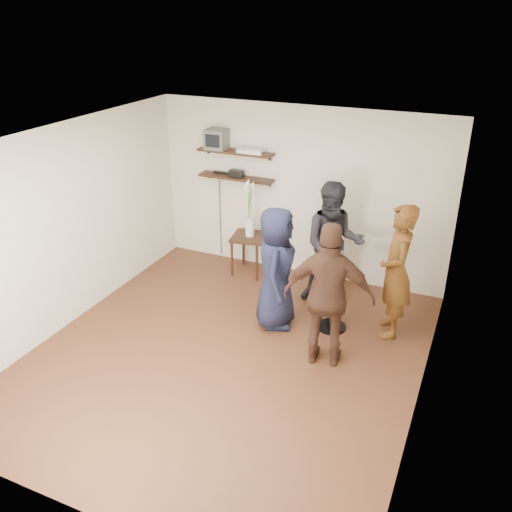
{
  "coord_description": "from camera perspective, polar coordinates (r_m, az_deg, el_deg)",
  "views": [
    {
      "loc": [
        2.54,
        -4.84,
        3.9
      ],
      "look_at": [
        0.21,
        0.4,
        1.2
      ],
      "focal_mm": 38.0,
      "sensor_mm": 36.0,
      "label": 1
    }
  ],
  "objects": [
    {
      "name": "side_table",
      "position": [
        8.38,
        -0.65,
        1.5
      ],
      "size": [
        0.61,
        0.61,
        0.63
      ],
      "rotation": [
        0.0,
        0.0,
        0.17
      ],
      "color": "black",
      "rests_on": "room"
    },
    {
      "name": "shelf_upper",
      "position": [
        8.29,
        -2.17,
        10.9
      ],
      "size": [
        1.2,
        0.25,
        0.04
      ],
      "primitive_type": "cube",
      "color": "black",
      "rests_on": "room"
    },
    {
      "name": "dvd_deck",
      "position": [
        8.17,
        -0.45,
        11.04
      ],
      "size": [
        0.4,
        0.24,
        0.06
      ],
      "primitive_type": "cube",
      "color": "silver",
      "rests_on": "shelf_upper"
    },
    {
      "name": "person_navy",
      "position": [
        6.91,
        2.13,
        -1.3
      ],
      "size": [
        0.71,
        0.9,
        1.63
      ],
      "primitive_type": "imported",
      "rotation": [
        0.0,
        0.0,
        1.83
      ],
      "color": "#161931",
      "rests_on": "room"
    },
    {
      "name": "drinks_table",
      "position": [
        6.98,
        8.2,
        -3.41
      ],
      "size": [
        0.5,
        0.5,
        0.91
      ],
      "color": "black",
      "rests_on": "room"
    },
    {
      "name": "person_plaid",
      "position": [
        6.91,
        14.53,
        -1.61
      ],
      "size": [
        0.58,
        0.73,
        1.75
      ],
      "primitive_type": "imported",
      "rotation": [
        0.0,
        0.0,
        -1.28
      ],
      "color": "#A91613",
      "rests_on": "room"
    },
    {
      "name": "crt_monitor",
      "position": [
        8.39,
        -4.12,
        12.2
      ],
      "size": [
        0.32,
        0.3,
        0.3
      ],
      "primitive_type": "cube",
      "color": "#59595B",
      "rests_on": "shelf_upper"
    },
    {
      "name": "vase_lilies",
      "position": [
        8.23,
        -0.68,
        4.05
      ],
      "size": [
        0.19,
        0.19,
        0.94
      ],
      "rotation": [
        0.0,
        0.0,
        0.17
      ],
      "color": "silver",
      "rests_on": "side_table"
    },
    {
      "name": "wine_glass_bl",
      "position": [
        6.84,
        8.46,
        0.38
      ],
      "size": [
        0.07,
        0.07,
        0.22
      ],
      "color": "silver",
      "rests_on": "drinks_table"
    },
    {
      "name": "person_brown",
      "position": [
        6.19,
        7.68,
        -4.23
      ],
      "size": [
        1.1,
        0.62,
        1.77
      ],
      "primitive_type": "imported",
      "rotation": [
        0.0,
        0.0,
        3.33
      ],
      "color": "#43281D",
      "rests_on": "room"
    },
    {
      "name": "power_strip",
      "position": [
        8.55,
        -3.57,
        8.75
      ],
      "size": [
        0.3,
        0.05,
        0.03
      ],
      "primitive_type": "cube",
      "color": "black",
      "rests_on": "shelf_lower"
    },
    {
      "name": "shelf_lower",
      "position": [
        8.4,
        -2.12,
        8.25
      ],
      "size": [
        1.2,
        0.25,
        0.04
      ],
      "primitive_type": "cube",
      "color": "black",
      "rests_on": "room"
    },
    {
      "name": "wine_glass_fr",
      "position": [
        6.74,
        8.92,
        -0.1
      ],
      "size": [
        0.07,
        0.07,
        0.21
      ],
      "color": "silver",
      "rests_on": "drinks_table"
    },
    {
      "name": "radio",
      "position": [
        8.38,
        -2.08,
        8.69
      ],
      "size": [
        0.22,
        0.1,
        0.1
      ],
      "primitive_type": "cube",
      "color": "black",
      "rests_on": "shelf_lower"
    },
    {
      "name": "wine_glass_fl",
      "position": [
        6.77,
        7.76,
        0.15
      ],
      "size": [
        0.07,
        0.07,
        0.22
      ],
      "color": "silver",
      "rests_on": "drinks_table"
    },
    {
      "name": "person_dark",
      "position": [
        7.52,
        8.14,
        1.26
      ],
      "size": [
        1.02,
        0.9,
        1.75
      ],
      "primitive_type": "imported",
      "rotation": [
        0.0,
        0.0,
        0.32
      ],
      "color": "black",
      "rests_on": "room"
    },
    {
      "name": "wine_glass_br",
      "position": [
        6.78,
        8.7,
        0.08
      ],
      "size": [
        0.07,
        0.07,
        0.21
      ],
      "color": "silver",
      "rests_on": "drinks_table"
    },
    {
      "name": "room",
      "position": [
        6.05,
        -3.38,
        -0.27
      ],
      "size": [
        4.58,
        5.08,
        2.68
      ],
      "color": "#4B2818",
      "rests_on": "ground"
    }
  ]
}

